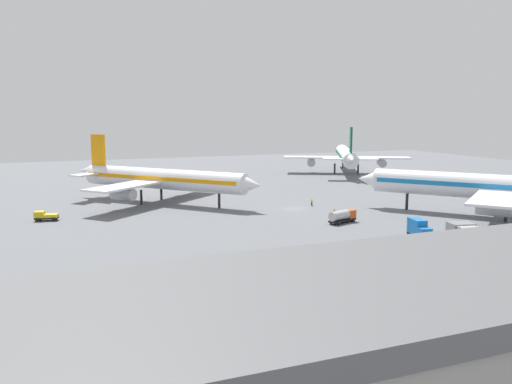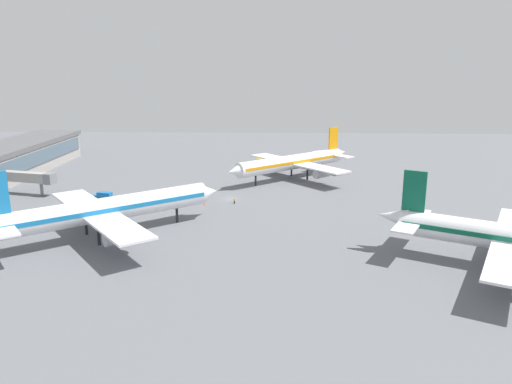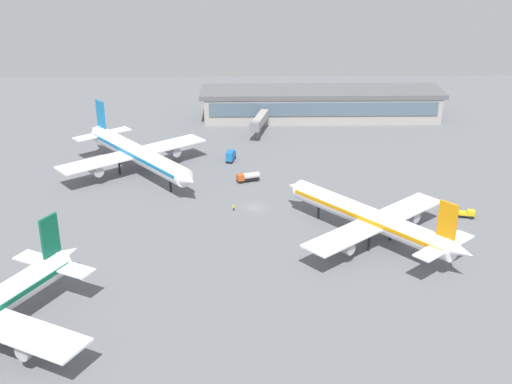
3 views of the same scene
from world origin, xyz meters
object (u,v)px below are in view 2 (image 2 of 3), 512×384
airplane_distant (105,210)px  pushback_tractor (259,161)px  catering_truck (103,198)px  airplane_at_gate (293,162)px  fuel_truck (166,195)px  ground_crew_worker (234,201)px  safety_cone_near_gate (205,204)px

airplane_distant → pushback_tractor: (-84.83, 30.70, -5.26)m
pushback_tractor → catering_truck: bearing=160.3°
airplane_at_gate → catering_truck: size_ratio=7.28×
fuel_truck → ground_crew_worker: (3.74, 19.49, -0.54)m
ground_crew_worker → airplane_distant: bearing=19.1°
airplane_at_gate → pushback_tractor: 29.19m
airplane_distant → pushback_tractor: bearing=31.8°
catering_truck → safety_cone_near_gate: bearing=-167.9°
airplane_at_gate → ground_crew_worker: airplane_at_gate is taller
safety_cone_near_gate → catering_truck: bearing=-89.8°
airplane_distant → pushback_tractor: 90.36m
pushback_tractor → fuel_truck: bearing=170.6°
airplane_at_gate → safety_cone_near_gate: (32.32, -25.08, -5.47)m
pushback_tractor → ground_crew_worker: (57.16, -4.85, -0.12)m
catering_truck → ground_crew_worker: (-1.34, 35.87, -0.85)m
fuel_truck → safety_cone_near_gate: 12.56m
airplane_at_gate → pushback_tractor: size_ratio=9.02×
airplane_distant → fuel_truck: 32.41m
airplane_at_gate → safety_cone_near_gate: bearing=11.4°
catering_truck → ground_crew_worker: bearing=-165.9°
catering_truck → safety_cone_near_gate: size_ratio=9.79×
safety_cone_near_gate → pushback_tractor: bearing=167.6°
catering_truck → pushback_tractor: 71.28m
airplane_at_gate → airplane_distant: (58.76, -42.93, 0.46)m
fuel_truck → safety_cone_near_gate: fuel_truck is taller
fuel_truck → pushback_tractor: size_ratio=1.39×
airplane_at_gate → safety_cone_near_gate: airplane_at_gate is taller
airplane_distant → fuel_truck: airplane_distant is taller
airplane_at_gate → pushback_tractor: bearing=-105.6°
catering_truck → safety_cone_near_gate: catering_truck is taller
catering_truck → ground_crew_worker: 35.91m
catering_truck → pushback_tractor: size_ratio=1.24×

